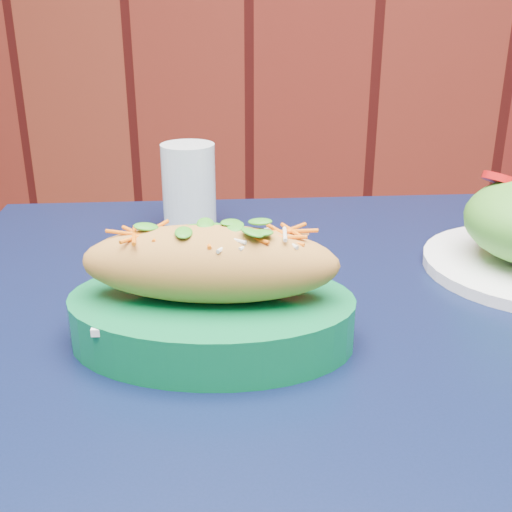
# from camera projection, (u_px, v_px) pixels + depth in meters

# --- Properties ---
(cafe_table) EXTENTS (0.96, 0.96, 0.75)m
(cafe_table) POSITION_uv_depth(u_px,v_px,m) (338.00, 412.00, 0.60)
(cafe_table) COLOR black
(cafe_table) RESTS_ON ground
(banh_mi_basket) EXTENTS (0.25, 0.18, 0.11)m
(banh_mi_basket) POSITION_uv_depth(u_px,v_px,m) (211.00, 295.00, 0.53)
(banh_mi_basket) COLOR #096735
(banh_mi_basket) RESTS_ON cafe_table
(water_glass) EXTENTS (0.07, 0.07, 0.11)m
(water_glass) POSITION_uv_depth(u_px,v_px,m) (189.00, 187.00, 0.79)
(water_glass) COLOR silver
(water_glass) RESTS_ON cafe_table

